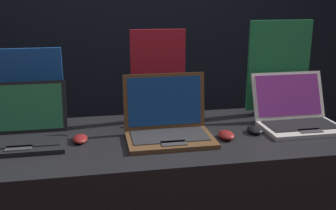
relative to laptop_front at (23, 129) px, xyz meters
name	(u,v)px	position (x,y,z in m)	size (l,w,h in m)	color
wall_back	(136,16)	(0.67, 1.31, 0.43)	(8.00, 0.05, 2.80)	black
laptop_front	(23,129)	(0.00, 0.00, 0.00)	(0.39, 0.30, 0.26)	black
mouse_front	(80,139)	(0.25, -0.05, -0.05)	(0.07, 0.11, 0.03)	maroon
promo_stand_front	(29,89)	(0.00, 0.27, 0.13)	(0.34, 0.07, 0.39)	black
laptop_middle	(168,124)	(0.66, -0.06, 0.01)	(0.40, 0.30, 0.29)	brown
mouse_middle	(226,135)	(0.92, -0.13, -0.04)	(0.07, 0.11, 0.04)	maroon
promo_stand_middle	(158,78)	(0.66, 0.22, 0.17)	(0.29, 0.07, 0.48)	black
laptop_back	(297,115)	(1.33, -0.02, 0.00)	(0.39, 0.35, 0.25)	silver
mouse_back	(255,130)	(1.08, -0.08, -0.05)	(0.07, 0.10, 0.03)	black
promo_stand_back	(278,70)	(1.33, 0.22, 0.19)	(0.35, 0.07, 0.52)	black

